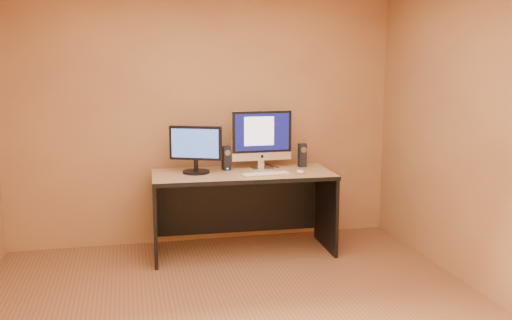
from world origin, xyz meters
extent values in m
plane|color=brown|center=(0.00, 0.00, 0.00)|extent=(4.00, 4.00, 0.00)
cube|color=silver|center=(0.49, 1.33, 0.81)|extent=(0.48, 0.17, 0.02)
ellipsoid|color=silver|center=(0.83, 1.32, 0.82)|extent=(0.08, 0.12, 0.04)
cylinder|color=black|center=(0.67, 1.76, 0.81)|extent=(0.09, 0.23, 0.01)
cylinder|color=black|center=(0.57, 1.80, 0.81)|extent=(0.07, 0.19, 0.01)
camera|label=1|loc=(-0.78, -3.83, 1.87)|focal=40.00mm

